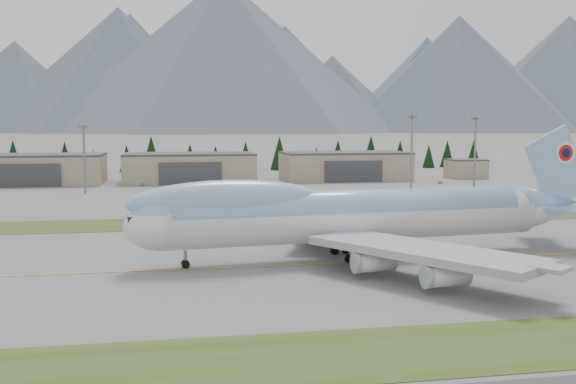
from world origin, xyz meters
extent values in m
plane|color=slate|center=(0.00, 0.00, 0.00)|extent=(7000.00, 7000.00, 0.00)
cube|color=#3A4F1C|center=(0.00, -38.00, 0.00)|extent=(400.00, 14.00, 0.08)
cube|color=#3A4F1C|center=(0.00, 45.00, 0.00)|extent=(400.00, 18.00, 0.08)
cube|color=gold|center=(0.00, 0.00, 0.00)|extent=(400.00, 0.40, 0.02)
cylinder|color=silver|center=(7.48, 3.72, 6.26)|extent=(60.81, 12.89, 7.01)
cylinder|color=#8BB6E4|center=(6.41, 3.62, 7.55)|extent=(56.46, 11.94, 6.47)
ellipsoid|color=silver|center=(-22.58, 0.76, 6.26)|extent=(11.85, 8.08, 7.01)
ellipsoid|color=#8BB6E4|center=(-22.58, 0.76, 7.55)|extent=(9.92, 6.83, 5.94)
ellipsoid|color=#8BB6E4|center=(-12.92, 1.71, 9.60)|extent=(30.22, 8.84, 6.47)
cube|color=#0C1433|center=(-26.34, 0.39, 7.66)|extent=(2.58, 3.02, 1.40)
cone|color=silver|center=(42.91, 7.21, 6.26)|extent=(13.56, 8.11, 6.87)
cone|color=#8BB6E4|center=(42.91, 7.21, 7.55)|extent=(12.42, 7.39, 6.26)
cube|color=#8BB6E4|center=(43.98, 7.31, 13.59)|extent=(13.07, 1.92, 14.89)
cylinder|color=silver|center=(45.23, 7.87, 16.18)|extent=(3.89, 0.60, 3.88)
cylinder|color=red|center=(45.22, 7.98, 16.18)|extent=(2.81, 0.49, 2.80)
cylinder|color=#0C1433|center=(45.21, 8.08, 16.18)|extent=(1.63, 0.37, 1.62)
cube|color=#8BB6E4|center=(44.42, 13.86, 6.90)|extent=(10.04, 13.34, 0.50)
cube|color=#A4A8AC|center=(7.88, 21.65, 4.32)|extent=(21.80, 33.83, 1.08)
cube|color=#A4A8AC|center=(11.37, -13.78, 4.32)|extent=(26.45, 32.63, 1.08)
cylinder|color=silver|center=(3.37, 16.87, 2.27)|extent=(5.85, 3.23, 2.70)
cylinder|color=silver|center=(7.65, 27.37, 2.27)|extent=(5.85, 3.23, 2.70)
cylinder|color=silver|center=(6.01, -9.97, 2.27)|extent=(5.85, 3.23, 2.70)
cylinder|color=silver|center=(12.25, -19.44, 2.27)|extent=(5.85, 3.23, 2.70)
cylinder|color=slate|center=(-19.36, 1.08, 1.29)|extent=(0.52, 0.52, 2.59)
cylinder|color=slate|center=(5.55, 6.78, 1.40)|extent=(0.66, 0.66, 2.80)
cylinder|color=slate|center=(6.19, 0.34, 1.40)|extent=(0.66, 0.66, 2.80)
cylinder|color=slate|center=(10.92, 7.31, 1.40)|extent=(0.66, 0.66, 2.80)
cylinder|color=slate|center=(11.55, 0.87, 1.40)|extent=(0.66, 0.66, 2.80)
cylinder|color=black|center=(-19.32, 0.65, 0.59)|extent=(1.22, 0.49, 1.19)
cylinder|color=black|center=(-19.40, 1.51, 0.59)|extent=(1.22, 0.49, 1.19)
cylinder|color=black|center=(5.55, 6.78, 0.65)|extent=(1.34, 0.66, 1.29)
cylinder|color=black|center=(6.19, 0.34, 0.65)|extent=(1.34, 0.66, 1.29)
cylinder|color=black|center=(10.92, 7.31, 0.65)|extent=(1.34, 0.66, 1.29)
cylinder|color=black|center=(11.55, 0.87, 0.65)|extent=(1.34, 0.66, 1.29)
cube|color=gray|center=(-70.00, 150.00, 5.00)|extent=(48.00, 26.00, 10.00)
cube|color=#383B3D|center=(-70.00, 150.00, 10.40)|extent=(48.00, 26.00, 0.80)
cube|color=#383B3D|center=(-70.00, 136.70, 4.00)|extent=(22.08, 0.60, 8.00)
cube|color=gray|center=(-15.00, 150.00, 5.00)|extent=(48.00, 26.00, 10.00)
cube|color=#383B3D|center=(-15.00, 150.00, 10.40)|extent=(48.00, 26.00, 0.80)
cube|color=#383B3D|center=(-15.00, 136.70, 4.00)|extent=(22.08, 0.60, 8.00)
cube|color=gray|center=(45.00, 150.00, 5.00)|extent=(48.00, 26.00, 10.00)
cube|color=#383B3D|center=(45.00, 150.00, 10.40)|extent=(48.00, 26.00, 0.80)
cube|color=#383B3D|center=(45.00, 136.70, 4.00)|extent=(22.08, 0.60, 8.00)
cube|color=gray|center=(95.00, 148.00, 3.50)|extent=(14.00, 12.00, 7.00)
cube|color=#383B3D|center=(95.00, 148.00, 7.30)|extent=(14.00, 12.00, 0.60)
cylinder|color=slate|center=(-47.96, 113.13, 10.12)|extent=(0.70, 0.70, 20.23)
cube|color=slate|center=(-47.96, 113.13, 20.63)|extent=(3.20, 3.20, 0.80)
cylinder|color=slate|center=(56.84, 109.01, 11.72)|extent=(0.70, 0.70, 23.44)
cube|color=slate|center=(56.84, 109.01, 23.84)|extent=(3.20, 3.20, 0.80)
cylinder|color=slate|center=(81.39, 113.18, 11.49)|extent=(0.70, 0.70, 22.97)
cube|color=slate|center=(81.39, 113.18, 23.37)|extent=(3.20, 3.20, 0.80)
imported|color=silver|center=(-31.81, 136.50, 0.00)|extent=(1.46, 3.21, 1.07)
imported|color=yellow|center=(8.36, 117.78, 0.00)|extent=(4.23, 2.33, 1.32)
imported|color=#A8A7AB|center=(75.26, 127.50, 0.00)|extent=(2.96, 3.87, 1.04)
cone|color=black|center=(-91.61, 212.22, 7.38)|extent=(8.26, 8.26, 14.75)
cone|color=black|center=(-69.73, 214.06, 6.95)|extent=(7.78, 7.78, 13.90)
cone|color=black|center=(-56.69, 209.29, 5.09)|extent=(5.70, 5.70, 10.19)
cone|color=black|center=(-41.85, 208.37, 6.21)|extent=(6.95, 6.95, 12.41)
cone|color=black|center=(-31.05, 215.23, 8.20)|extent=(9.19, 9.19, 16.40)
cone|color=black|center=(-13.02, 215.90, 6.31)|extent=(7.06, 7.06, 12.61)
cone|color=black|center=(-1.03, 214.18, 5.85)|extent=(6.55, 6.55, 11.69)
cone|color=black|center=(13.18, 212.50, 6.80)|extent=(7.62, 7.62, 13.60)
cone|color=black|center=(28.91, 208.31, 8.04)|extent=(9.01, 9.01, 16.08)
cone|color=black|center=(47.34, 210.27, 5.36)|extent=(6.00, 6.00, 10.72)
cone|color=black|center=(58.71, 212.68, 7.13)|extent=(7.99, 7.99, 14.27)
cone|color=black|center=(76.03, 214.36, 8.20)|extent=(9.18, 9.18, 16.40)
cone|color=black|center=(90.78, 212.96, 6.94)|extent=(7.77, 7.77, 13.88)
cone|color=black|center=(105.09, 210.76, 5.85)|extent=(6.56, 6.56, 11.71)
cone|color=black|center=(116.60, 214.53, 6.90)|extent=(7.73, 7.73, 13.80)
cone|color=black|center=(129.14, 210.92, 6.97)|extent=(7.80, 7.80, 13.94)
cone|color=#4D5A67|center=(-550.00, 2271.19, 156.38)|extent=(691.58, 691.58, 312.77)
cone|color=white|center=(-550.00, 2271.19, 250.22)|extent=(262.80, 262.80, 125.11)
cone|color=#4D5A67|center=(-200.00, 2238.38, 215.48)|extent=(926.47, 926.47, 430.95)
cone|color=white|center=(-200.00, 2238.38, 344.76)|extent=(352.06, 352.06, 172.38)
cone|color=#4D5A67|center=(150.00, 2093.68, 258.02)|extent=(1212.65, 1212.65, 516.03)
cone|color=white|center=(150.00, 2093.68, 412.83)|extent=(460.81, 460.81, 206.41)
cone|color=#4D5A67|center=(550.00, 2189.39, 137.59)|extent=(595.48, 595.48, 275.17)
cone|color=white|center=(550.00, 2189.39, 220.14)|extent=(226.28, 226.28, 110.07)
cone|color=#4D5A67|center=(1000.00, 2112.87, 208.41)|extent=(926.48, 926.48, 416.82)
cone|color=white|center=(1000.00, 2112.87, 333.46)|extent=(352.06, 352.06, 166.73)
cone|color=#4D5A67|center=(1500.00, 2213.11, 223.97)|extent=(964.52, 964.52, 447.95)
cone|color=white|center=(1500.00, 2213.11, 358.36)|extent=(366.52, 366.52, 179.18)
cone|color=#4D5A67|center=(-200.00, 2900.00, 259.50)|extent=(1038.00, 1038.00, 519.00)
cone|color=white|center=(-200.00, 2900.00, 404.82)|extent=(415.20, 415.20, 228.36)
cone|color=#4D5A67|center=(500.00, 2900.00, 242.66)|extent=(970.64, 970.64, 485.32)
cone|color=white|center=(500.00, 2900.00, 378.55)|extent=(388.26, 388.26, 213.54)
cone|color=#4D5A67|center=(1200.00, 2900.00, 225.19)|extent=(900.77, 900.77, 450.39)
cone|color=white|center=(1200.00, 2900.00, 351.30)|extent=(360.31, 360.31, 198.17)
cone|color=#4D5A67|center=(1900.00, 2900.00, 246.00)|extent=(984.02, 984.02, 492.01)
cone|color=white|center=(1900.00, 2900.00, 383.77)|extent=(393.61, 393.61, 216.48)
camera|label=1|loc=(-20.82, -92.63, 20.71)|focal=40.00mm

